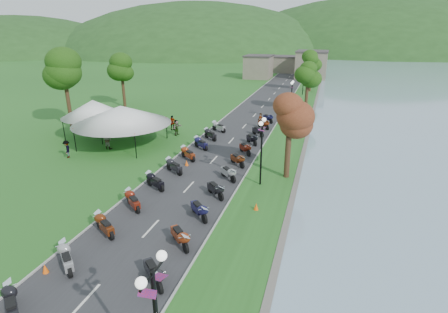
% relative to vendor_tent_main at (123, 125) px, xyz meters
% --- Properties ---
extents(road, '(7.00, 120.00, 0.02)m').
position_rel_vendor_tent_main_xyz_m(road, '(10.12, 16.32, -1.99)').
color(road, '#313133').
rests_on(road, ground).
extents(hills_backdrop, '(360.00, 120.00, 76.00)m').
position_rel_vendor_tent_main_xyz_m(hills_backdrop, '(10.12, 176.32, -2.00)').
color(hills_backdrop, '#285621').
rests_on(hills_backdrop, ground).
extents(far_building, '(18.00, 16.00, 5.00)m').
position_rel_vendor_tent_main_xyz_m(far_building, '(8.12, 61.32, 0.50)').
color(far_building, '#776D5C').
rests_on(far_building, ground).
extents(moto_row_left, '(2.60, 40.34, 1.10)m').
position_rel_vendor_tent_main_xyz_m(moto_row_left, '(7.92, -11.76, -1.45)').
color(moto_row_left, '#331411').
rests_on(moto_row_left, ground).
extents(moto_row_right, '(2.60, 33.31, 1.10)m').
position_rel_vendor_tent_main_xyz_m(moto_row_right, '(12.50, -2.36, -1.45)').
color(moto_row_right, '#331411').
rests_on(moto_row_right, ground).
extents(vendor_tent_main, '(6.48, 6.48, 4.00)m').
position_rel_vendor_tent_main_xyz_m(vendor_tent_main, '(0.00, 0.00, 0.00)').
color(vendor_tent_main, silver).
rests_on(vendor_tent_main, ground).
extents(vendor_tent_side, '(4.54, 4.54, 4.00)m').
position_rel_vendor_tent_main_xyz_m(vendor_tent_side, '(-4.49, 1.76, 0.00)').
color(vendor_tent_side, silver).
rests_on(vendor_tent_side, ground).
extents(tree_park_left, '(3.96, 3.96, 10.99)m').
position_rel_vendor_tent_main_xyz_m(tree_park_left, '(-9.31, 3.77, 3.49)').
color(tree_park_left, '#255512').
rests_on(tree_park_left, ground).
extents(tree_lakeside, '(2.72, 2.72, 7.55)m').
position_rel_vendor_tent_main_xyz_m(tree_lakeside, '(16.84, -3.69, 1.78)').
color(tree_lakeside, '#255512').
rests_on(tree_lakeside, ground).
extents(pedestrian_a, '(0.69, 0.63, 1.54)m').
position_rel_vendor_tent_main_xyz_m(pedestrian_a, '(-0.56, 3.47, -2.00)').
color(pedestrian_a, slate).
rests_on(pedestrian_a, ground).
extents(pedestrian_b, '(0.91, 0.55, 1.81)m').
position_rel_vendor_tent_main_xyz_m(pedestrian_b, '(-0.80, -1.61, -2.00)').
color(pedestrian_b, slate).
rests_on(pedestrian_b, ground).
extents(pedestrian_c, '(0.96, 1.10, 1.62)m').
position_rel_vendor_tent_main_xyz_m(pedestrian_c, '(-2.88, -4.85, -2.00)').
color(pedestrian_c, slate).
rests_on(pedestrian_c, ground).
extents(traffic_cone_near, '(0.31, 0.31, 0.49)m').
position_rel_vendor_tent_main_xyz_m(traffic_cone_near, '(7.12, -18.68, -1.76)').
color(traffic_cone_near, '#F2590C').
rests_on(traffic_cone_near, ground).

